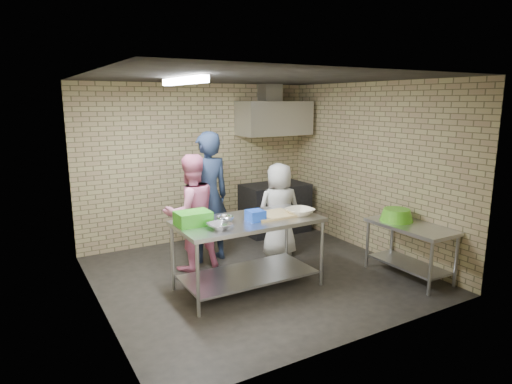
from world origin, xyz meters
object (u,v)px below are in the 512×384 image
Objects in this scene: blue_tub at (255,215)px; woman_white at (279,210)px; bottle_green at (289,122)px; woman_pink at (191,212)px; green_basin at (397,215)px; green_crate at (193,218)px; prep_table at (248,254)px; man_navy at (207,197)px; stove at (275,208)px; side_counter at (409,251)px; bottle_red at (271,122)px.

woman_white is at bearing 44.28° from blue_tub.
woman_pink is at bearing -154.63° from bottle_green.
green_basin is 3.07× the size of bottle_green.
woman_pink is at bearing 3.84° from woman_white.
green_crate is 0.28× the size of woman_white.
blue_tub is at bearing 54.66° from woman_white.
man_navy reaches higher than prep_table.
stove is at bearing -158.78° from woman_pink.
woman_white is (-0.63, -1.10, 0.29)m from stove.
blue_tub reaches higher than side_counter.
woman_pink is (-2.08, -1.18, -1.19)m from bottle_red.
man_navy reaches higher than green_basin.
woman_white reaches higher than prep_table.
stove is 2.61× the size of green_basin.
man_navy is at bearing -8.20° from woman_white.
man_navy is at bearing -154.39° from woman_pink.
blue_tub reaches higher than green_basin.
bottle_red is at bearing 54.13° from blue_tub.
stove is 1.30m from woman_white.
blue_tub is 1.31m from man_navy.
bottle_red is at bearing 40.72° from green_crate.
woman_pink is at bearing 70.13° from green_crate.
woman_white is (-0.68, -1.34, -1.29)m from bottle_red.
woman_pink is (-0.35, -0.19, -0.15)m from man_navy.
woman_white is at bearing 22.99° from green_crate.
prep_table is 1.55× the size of side_counter.
bottle_green is (2.11, 2.19, 1.55)m from prep_table.
green_crate is at bearing -143.57° from bottle_green.
prep_table is 2.56m from stove.
bottle_red is at bearing -106.55° from woman_white.
blue_tub is at bearing -16.35° from green_crate.
man_navy reaches higher than woman_white.
green_basin is 3.01m from bottle_red.
prep_table is 1.36m from woman_white.
prep_table is at bearing 106.85° from woman_pink.
green_crate is at bearing 163.65° from blue_tub.
woman_pink reaches higher than woman_white.
bottle_green is at bearing 90.00° from side_counter.
man_navy reaches higher than stove.
stove is 1.92m from man_navy.
prep_table is at bearing -127.91° from bottle_red.
woman_white is (-1.06, 1.40, -0.10)m from green_basin.
blue_tub is 1.15× the size of bottle_red.
blue_tub is at bearing -125.87° from bottle_red.
bottle_green is (0.45, 0.24, 1.57)m from stove.
bottle_red is at bearing -153.40° from man_navy.
stove is (-0.45, 2.75, 0.08)m from side_counter.
green_crate is 1.90m from woman_white.
stove is 2.66m from blue_tub.
stove is 3.04m from green_crate.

